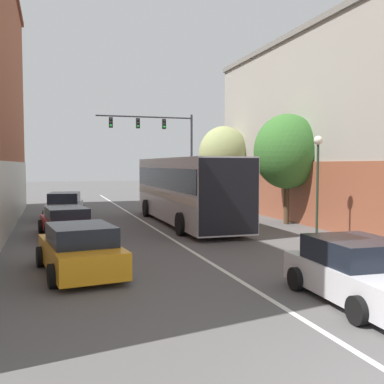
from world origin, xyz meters
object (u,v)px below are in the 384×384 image
Objects in this scene: street_lamp at (318,174)px; parked_car_left_near at (65,206)px; hatchback_foreground at (359,273)px; parked_car_left_mid at (80,250)px; bus at (186,187)px; street_tree_far at (224,154)px; traffic_signal_gantry at (162,137)px; parked_car_left_far at (67,222)px; street_tree_near at (287,152)px.

parked_car_left_near is at bearing 132.02° from street_lamp.
parked_car_left_mid is at bearing 54.52° from hatchback_foreground.
street_tree_far is at bearing -36.35° from bus.
traffic_signal_gantry is (7.88, 22.57, 4.61)m from parked_car_left_mid.
traffic_signal_gantry is at bearing -33.45° from parked_car_left_near.
traffic_signal_gantry reaches higher than parked_car_left_far.
street_tree_near reaches higher than parked_car_left_near.
bus reaches higher than parked_car_left_near.
parked_car_left_mid is at bearing 173.87° from parked_car_left_far.
parked_car_left_mid reaches higher than hatchback_foreground.
traffic_signal_gantry is at bearing -34.61° from parked_car_left_far.
street_lamp is (9.64, -4.20, 2.09)m from parked_car_left_far.
hatchback_foreground is 13.46m from street_tree_near.
hatchback_foreground is 18.91m from parked_car_left_near.
parked_car_left_mid is 0.55× the size of traffic_signal_gantry.
hatchback_foreground is at bearing -103.01° from street_tree_far.
traffic_signal_gantry is 15.32m from street_tree_near.
traffic_signal_gantry is (8.01, 15.46, 4.69)m from parked_car_left_far.
hatchback_foreground is 0.51× the size of traffic_signal_gantry.
parked_car_left_far is at bearing 110.21° from bus.
traffic_signal_gantry is at bearing 100.94° from street_tree_near.
parked_car_left_mid is (-5.77, 4.50, 0.01)m from hatchback_foreground.
parked_car_left_mid is at bearing 147.83° from bus.
bus is at bearing 119.50° from street_lamp.
hatchback_foreground is 0.95× the size of street_lamp.
parked_car_left_mid is 13.54m from street_tree_near.
street_tree_near reaches higher than parked_car_left_far.
parked_car_left_far is (-6.02, -2.20, -1.31)m from bus.
street_tree_near is (2.89, -14.96, -1.57)m from traffic_signal_gantry.
bus is 2.72× the size of parked_car_left_near.
street_tree_near reaches higher than parked_car_left_mid.
parked_car_left_far is (-5.90, 11.62, -0.06)m from hatchback_foreground.
traffic_signal_gantry reaches higher than hatchback_foreground.
hatchback_foreground is at bearing 179.63° from bus.
street_tree_far is at bearing 93.02° from street_tree_near.
parked_car_left_near is at bearing 54.87° from bus.
parked_car_left_far is at bearing -6.47° from parked_car_left_mid.
street_lamp is at bearing -85.26° from traffic_signal_gantry.
street_lamp is 12.52m from street_tree_far.
street_lamp is (9.51, 2.92, 2.01)m from parked_car_left_mid.
street_lamp is at bearing -80.48° from parked_car_left_mid.
traffic_signal_gantry is 1.39× the size of street_tree_far.
street_tree_near is (10.79, -5.88, 3.01)m from parked_car_left_near.
street_tree_far is at bearing -72.22° from parked_car_left_near.
bus is at bearing 160.77° from street_tree_near.
bus is 7.75m from street_tree_far.
street_tree_near is (5.00, 12.12, 3.06)m from hatchback_foreground.
parked_car_left_near is 0.78× the size of street_tree_near.
street_tree_near is (10.90, 0.50, 3.12)m from parked_car_left_far.
traffic_signal_gantry is (7.90, 9.08, 4.58)m from parked_car_left_near.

